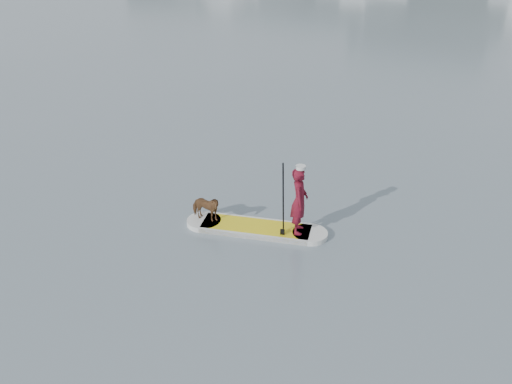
% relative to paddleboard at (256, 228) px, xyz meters
% --- Properties ---
extents(ground, '(140.00, 140.00, 0.00)m').
position_rel_paddleboard_xyz_m(ground, '(3.11, -1.33, -0.06)').
color(ground, slate).
rests_on(ground, ground).
extents(paddleboard, '(3.23, 1.38, 0.12)m').
position_rel_paddleboard_xyz_m(paddleboard, '(0.00, 0.00, 0.00)').
color(paddleboard, yellow).
rests_on(paddleboard, ground).
extents(paddler, '(0.54, 0.66, 1.55)m').
position_rel_paddleboard_xyz_m(paddler, '(0.95, 0.23, 0.84)').
color(paddler, maroon).
rests_on(paddler, paddleboard).
extents(white_cap, '(0.22, 0.22, 0.07)m').
position_rel_paddleboard_xyz_m(white_cap, '(0.95, 0.23, 1.65)').
color(white_cap, silver).
rests_on(white_cap, paddler).
extents(dog, '(0.78, 0.38, 0.65)m').
position_rel_paddleboard_xyz_m(dog, '(-1.16, -0.28, 0.38)').
color(dog, brown).
rests_on(dog, paddleboard).
extents(paddle, '(0.10, 0.30, 2.00)m').
position_rel_paddleboard_xyz_m(paddle, '(0.69, -0.07, 0.74)').
color(paddle, black).
rests_on(paddle, ground).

